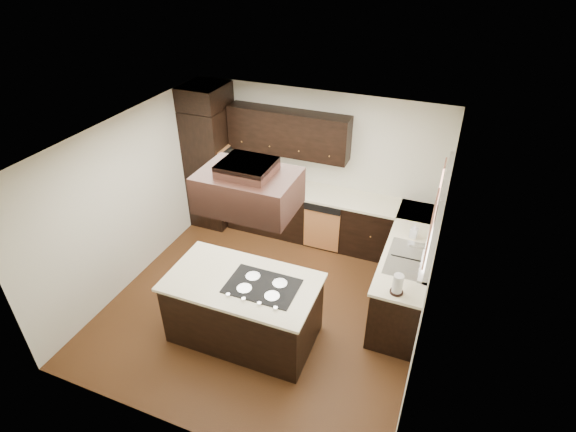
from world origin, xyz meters
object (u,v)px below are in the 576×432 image
(island, at_px, (244,310))
(spice_rack, at_px, (283,179))
(oven_column, at_px, (212,167))
(range_hood, at_px, (248,190))

(island, bearing_deg, spice_rack, 99.74)
(oven_column, relative_size, island, 1.17)
(island, height_order, range_hood, range_hood)
(range_hood, height_order, spice_rack, range_hood)
(island, xyz_separation_m, range_hood, (0.11, 0.09, 1.72))
(oven_column, distance_m, island, 3.00)
(range_hood, bearing_deg, oven_column, 129.74)
(island, height_order, spice_rack, spice_rack)
(spice_rack, bearing_deg, island, -82.03)
(island, relative_size, spice_rack, 4.56)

